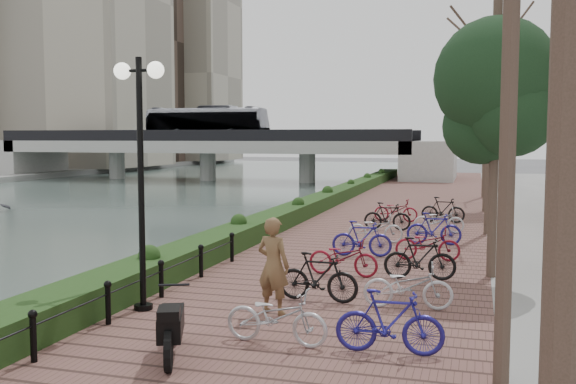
% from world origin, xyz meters
% --- Properties ---
extents(river_water, '(30.00, 130.00, 0.02)m').
position_xyz_m(river_water, '(-15.00, 25.00, 0.01)').
color(river_water, '#41524C').
rests_on(river_water, ground).
extents(promenade, '(8.00, 75.00, 0.50)m').
position_xyz_m(promenade, '(4.00, 17.50, 0.25)').
color(promenade, brown).
rests_on(promenade, ground).
extents(hedge, '(1.10, 56.00, 0.60)m').
position_xyz_m(hedge, '(0.60, 20.00, 0.80)').
color(hedge, '#203B15').
rests_on(hedge, promenade).
extents(chain_fence, '(0.10, 14.10, 0.70)m').
position_xyz_m(chain_fence, '(1.40, 2.00, 0.85)').
color(chain_fence, black).
rests_on(chain_fence, promenade).
extents(lamppost, '(1.02, 0.32, 4.81)m').
position_xyz_m(lamppost, '(1.51, 4.06, 3.97)').
color(lamppost, black).
rests_on(lamppost, promenade).
extents(motorcycle, '(1.07, 1.66, 0.99)m').
position_xyz_m(motorcycle, '(3.25, 1.80, 1.00)').
color(motorcycle, black).
rests_on(motorcycle, promenade).
extents(pedestrian, '(0.76, 0.59, 1.83)m').
position_xyz_m(pedestrian, '(4.00, 4.50, 1.42)').
color(pedestrian, brown).
rests_on(pedestrian, promenade).
extents(bicycle_parking, '(2.40, 17.32, 1.00)m').
position_xyz_m(bicycle_parking, '(5.49, 10.71, 0.97)').
color(bicycle_parking, silver).
rests_on(bicycle_parking, promenade).
extents(street_trees, '(3.20, 37.12, 6.80)m').
position_xyz_m(street_trees, '(8.00, 12.68, 3.69)').
color(street_trees, '#3E3124').
rests_on(street_trees, promenade).
extents(bridge, '(36.00, 10.77, 6.50)m').
position_xyz_m(bridge, '(-15.00, 45.00, 3.37)').
color(bridge, '#A0A09B').
rests_on(bridge, ground).
extents(far_buildings, '(35.00, 38.00, 38.00)m').
position_xyz_m(far_buildings, '(-41.66, 65.91, 16.12)').
color(far_buildings, '#A29A87').
rests_on(far_buildings, far_bank).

